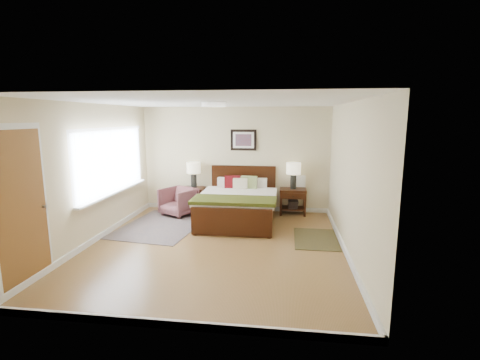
# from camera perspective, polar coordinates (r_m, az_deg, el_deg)

# --- Properties ---
(floor) EXTENTS (5.00, 5.00, 0.00)m
(floor) POSITION_cam_1_polar(r_m,az_deg,el_deg) (6.30, -4.03, -10.70)
(floor) COLOR brown
(floor) RESTS_ON ground
(back_wall) EXTENTS (4.50, 0.04, 2.50)m
(back_wall) POSITION_cam_1_polar(r_m,az_deg,el_deg) (8.41, -0.79, 3.40)
(back_wall) COLOR #CAB892
(back_wall) RESTS_ON ground
(front_wall) EXTENTS (4.50, 0.04, 2.50)m
(front_wall) POSITION_cam_1_polar(r_m,az_deg,el_deg) (3.62, -12.13, -6.04)
(front_wall) COLOR #CAB892
(front_wall) RESTS_ON ground
(left_wall) EXTENTS (0.04, 5.00, 2.50)m
(left_wall) POSITION_cam_1_polar(r_m,az_deg,el_deg) (6.79, -23.14, 0.93)
(left_wall) COLOR #CAB892
(left_wall) RESTS_ON ground
(right_wall) EXTENTS (0.04, 5.00, 2.50)m
(right_wall) POSITION_cam_1_polar(r_m,az_deg,el_deg) (5.95, 17.57, 0.08)
(right_wall) COLOR #CAB892
(right_wall) RESTS_ON ground
(ceiling) EXTENTS (4.50, 5.00, 0.02)m
(ceiling) POSITION_cam_1_polar(r_m,az_deg,el_deg) (5.89, -4.34, 12.64)
(ceiling) COLOR white
(ceiling) RESTS_ON back_wall
(window) EXTENTS (0.11, 2.72, 1.32)m
(window) POSITION_cam_1_polar(r_m,az_deg,el_deg) (7.35, -20.11, 2.78)
(window) COLOR silver
(window) RESTS_ON left_wall
(door) EXTENTS (0.06, 1.00, 2.18)m
(door) POSITION_cam_1_polar(r_m,az_deg,el_deg) (5.40, -32.19, -3.97)
(door) COLOR silver
(door) RESTS_ON ground
(ceil_fixture) EXTENTS (0.44, 0.44, 0.08)m
(ceil_fixture) POSITION_cam_1_polar(r_m,az_deg,el_deg) (5.89, -4.34, 12.30)
(ceil_fixture) COLOR white
(ceil_fixture) RESTS_ON ceiling
(bed) EXTENTS (1.67, 2.02, 1.09)m
(bed) POSITION_cam_1_polar(r_m,az_deg,el_deg) (7.55, -0.31, -3.16)
(bed) COLOR black
(bed) RESTS_ON ground
(wall_art) EXTENTS (0.62, 0.05, 0.50)m
(wall_art) POSITION_cam_1_polar(r_m,az_deg,el_deg) (8.31, 0.58, 6.58)
(wall_art) COLOR black
(wall_art) RESTS_ON back_wall
(nightstand_left) EXTENTS (0.48, 0.44, 0.58)m
(nightstand_left) POSITION_cam_1_polar(r_m,az_deg,el_deg) (8.50, -7.58, -2.06)
(nightstand_left) COLOR black
(nightstand_left) RESTS_ON ground
(nightstand_right) EXTENTS (0.61, 0.46, 0.60)m
(nightstand_right) POSITION_cam_1_polar(r_m,az_deg,el_deg) (8.25, 8.66, -3.08)
(nightstand_right) COLOR black
(nightstand_right) RESTS_ON ground
(lamp_left) EXTENTS (0.33, 0.33, 0.61)m
(lamp_left) POSITION_cam_1_polar(r_m,az_deg,el_deg) (8.42, -7.63, 1.62)
(lamp_left) COLOR black
(lamp_left) RESTS_ON nightstand_left
(lamp_right) EXTENTS (0.33, 0.33, 0.61)m
(lamp_right) POSITION_cam_1_polar(r_m,az_deg,el_deg) (8.13, 8.78, 1.49)
(lamp_right) COLOR black
(lamp_right) RESTS_ON nightstand_right
(armchair) EXTENTS (0.94, 0.95, 0.64)m
(armchair) POSITION_cam_1_polar(r_m,az_deg,el_deg) (8.22, -10.08, -3.51)
(armchair) COLOR brown
(armchair) RESTS_ON ground
(rug_persian) EXTENTS (1.75, 2.29, 0.01)m
(rug_persian) POSITION_cam_1_polar(r_m,az_deg,el_deg) (7.57, -12.67, -7.27)
(rug_persian) COLOR #0C1A3E
(rug_persian) RESTS_ON ground
(rug_navy) EXTENTS (0.81, 1.20, 0.01)m
(rug_navy) POSITION_cam_1_polar(r_m,az_deg,el_deg) (6.76, 12.33, -9.40)
(rug_navy) COLOR black
(rug_navy) RESTS_ON ground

